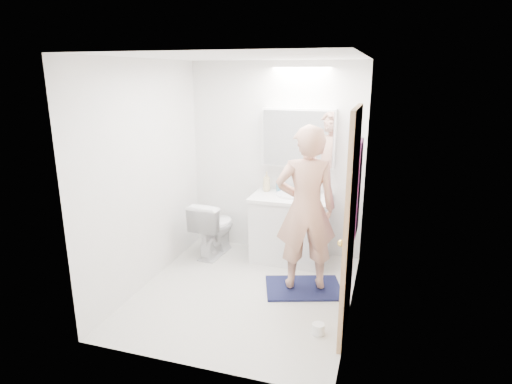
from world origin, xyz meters
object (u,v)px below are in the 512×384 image
at_px(soap_bottle_b, 280,185).
at_px(toilet, 214,227).
at_px(medicine_cabinet, 299,138).
at_px(toilet_paper_roll, 318,329).
at_px(person, 306,209).
at_px(toothbrush_cup, 308,191).
at_px(soap_bottle_a, 267,181).
at_px(vanity_cabinet, 290,230).

bearing_deg(soap_bottle_b, toilet, -159.35).
bearing_deg(medicine_cabinet, soap_bottle_b, -172.09).
bearing_deg(soap_bottle_b, toilet_paper_roll, -64.63).
relative_size(toilet, person, 0.41).
relative_size(toilet, toothbrush_cup, 8.05).
relative_size(medicine_cabinet, toothbrush_cup, 9.86).
xyz_separation_m(toilet, soap_bottle_a, (0.62, 0.27, 0.58)).
relative_size(person, soap_bottle_a, 6.98).
distance_m(toilet, soap_bottle_b, 1.00).
relative_size(medicine_cabinet, toilet_paper_roll, 8.00).
height_order(medicine_cabinet, toilet_paper_roll, medicine_cabinet).
height_order(medicine_cabinet, toilet, medicine_cabinet).
bearing_deg(soap_bottle_b, medicine_cabinet, 7.91).
bearing_deg(toilet_paper_roll, toilet, 139.00).
relative_size(person, toilet_paper_roll, 15.73).
distance_m(person, soap_bottle_a, 1.08).
xyz_separation_m(soap_bottle_a, toothbrush_cup, (0.52, 0.01, -0.08)).
bearing_deg(vanity_cabinet, toothbrush_cup, 42.63).
relative_size(vanity_cabinet, medicine_cabinet, 1.02).
bearing_deg(toothbrush_cup, toilet, -166.44).
distance_m(toothbrush_cup, toilet_paper_roll, 1.88).
distance_m(medicine_cabinet, toilet, 1.55).
relative_size(soap_bottle_a, toilet_paper_roll, 2.25).
distance_m(vanity_cabinet, person, 0.93).
bearing_deg(person, toilet_paper_roll, 92.15).
height_order(vanity_cabinet, toilet_paper_roll, vanity_cabinet).
distance_m(soap_bottle_a, toilet_paper_roll, 2.09).
relative_size(medicine_cabinet, toilet, 1.23).
xyz_separation_m(vanity_cabinet, soap_bottle_a, (-0.35, 0.15, 0.55)).
bearing_deg(medicine_cabinet, toilet_paper_roll, -71.33).
xyz_separation_m(medicine_cabinet, toilet_paper_roll, (0.57, -1.69, -1.45)).
bearing_deg(soap_bottle_b, toothbrush_cup, -3.20).
relative_size(vanity_cabinet, toilet, 1.25).
bearing_deg(toothbrush_cup, soap_bottle_b, 176.80).
xyz_separation_m(vanity_cabinet, toilet, (-0.97, -0.12, -0.03)).
distance_m(toilet, soap_bottle_a, 0.89).
bearing_deg(toilet, toothbrush_cup, -162.17).
relative_size(vanity_cabinet, toothbrush_cup, 10.09).
height_order(vanity_cabinet, soap_bottle_b, soap_bottle_b).
xyz_separation_m(medicine_cabinet, person, (0.28, -0.91, -0.59)).
height_order(vanity_cabinet, toilet, vanity_cabinet).
height_order(person, soap_bottle_a, person).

